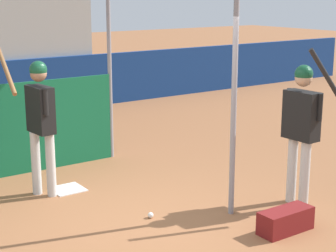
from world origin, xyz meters
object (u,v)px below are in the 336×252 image
Objects in this scene: player_waiting at (302,120)px; baseball at (151,215)px; player_batter at (40,114)px; equipment_bag at (286,221)px.

baseball is at bearing -113.45° from player_waiting.
player_batter is at bearing 116.43° from baseball.
baseball is (-1.09, 1.26, -0.10)m from equipment_bag.
player_waiting reaches higher than baseball.
player_waiting is at bearing -21.03° from baseball.
player_batter is 2.95× the size of equipment_bag.
equipment_bag is at bearing -151.35° from player_batter.
baseball is (-1.89, 0.73, -1.12)m from player_waiting.
player_batter is 3.54m from equipment_bag.
player_waiting is 28.75× the size of baseball.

